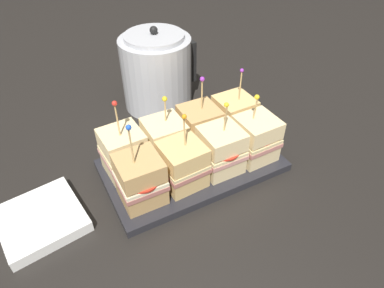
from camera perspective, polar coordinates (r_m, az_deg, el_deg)
ground_plane at (r=0.77m, az=0.00°, el=-4.04°), size 6.00×6.00×0.00m
serving_platter at (r=0.77m, az=0.00°, el=-3.55°), size 0.38×0.22×0.02m
sandwich_front_far_left at (r=0.66m, az=-8.60°, el=-5.88°), size 0.09×0.09×0.18m
sandwich_front_center_left at (r=0.68m, az=-1.59°, el=-3.44°), size 0.09×0.09×0.17m
sandwich_front_center_right at (r=0.72m, az=4.83°, el=-1.02°), size 0.09×0.09×0.17m
sandwich_front_far_right at (r=0.76m, az=10.59°, el=0.92°), size 0.09×0.09×0.16m
sandwich_back_far_left at (r=0.72m, az=-11.33°, el=-1.34°), size 0.09×0.09×0.18m
sandwich_back_center_left at (r=0.74m, az=-4.58°, el=0.58°), size 0.09×0.09×0.16m
sandwich_back_center_right at (r=0.77m, az=1.25°, el=2.72°), size 0.09×0.09×0.18m
sandwich_back_far_right at (r=0.81m, az=6.98°, el=4.46°), size 0.09×0.09×0.18m
kettle_steel at (r=0.94m, az=-5.87°, el=11.92°), size 0.21×0.19×0.22m
napkin_stack at (r=0.72m, az=-23.80°, el=-11.60°), size 0.16×0.16×0.02m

